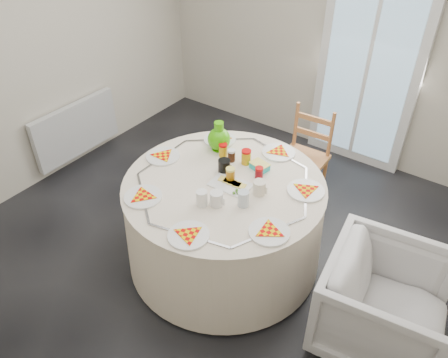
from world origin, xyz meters
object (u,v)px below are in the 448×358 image
Objects in this scene: table at (224,222)px; wooden_chair at (303,156)px; radiator at (76,129)px; armchair at (386,302)px; green_pitcher at (219,137)px.

wooden_chair reaches higher than table.
armchair reaches higher than radiator.
radiator is at bearing -158.25° from green_pitcher.
radiator is 3.36m from armchair.
wooden_chair reaches higher than radiator.
green_pitcher is at bearing 130.52° from table.
armchair is at bearing -0.69° from table.
armchair is (3.35, -0.27, 0.01)m from radiator.
green_pitcher reaches higher than radiator.
green_pitcher is at bearing 2.89° from radiator.
armchair reaches higher than table.
wooden_chair is at bearing 77.68° from green_pitcher.
wooden_chair is 1.57m from armchair.
green_pitcher is (1.77, 0.09, 0.49)m from radiator.
wooden_chair is at bearing 82.97° from table.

